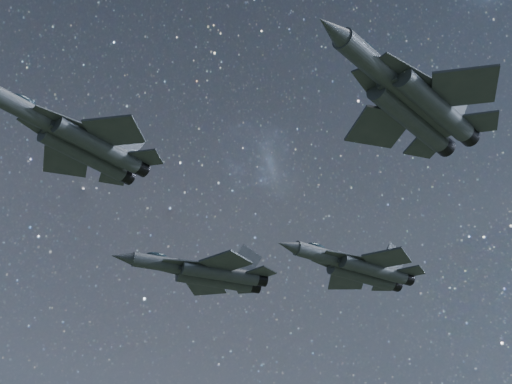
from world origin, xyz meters
TOP-DOWN VIEW (x-y plane):
  - jet_lead at (-16.69, -5.81)m, footprint 16.83×11.24m
  - jet_left at (3.55, 12.86)m, footprint 18.60×12.96m
  - jet_right at (4.00, -22.58)m, footprint 19.35×12.95m
  - jet_slot at (19.75, 5.99)m, footprint 19.02×13.47m

SIDE VIEW (x-z plane):
  - jet_lead at x=-16.69m, z-range 137.36..141.63m
  - jet_left at x=3.55m, z-range 137.26..141.93m
  - jet_right at x=4.00m, z-range 137.51..142.41m
  - jet_slot at x=19.75m, z-range 138.66..143.48m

